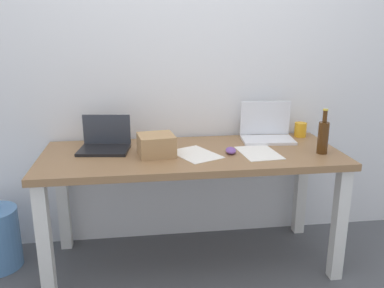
{
  "coord_description": "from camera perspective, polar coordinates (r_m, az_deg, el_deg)",
  "views": [
    {
      "loc": [
        -0.31,
        -2.28,
        1.45
      ],
      "look_at": [
        0.0,
        0.0,
        0.78
      ],
      "focal_mm": 37.95,
      "sensor_mm": 36.0,
      "label": 1
    }
  ],
  "objects": [
    {
      "name": "beer_bottle",
      "position": [
        2.48,
        17.95,
        1.03
      ],
      "size": [
        0.06,
        0.06,
        0.26
      ],
      "color": "#47280F",
      "rests_on": "desk"
    },
    {
      "name": "desk",
      "position": [
        2.44,
        0.0,
        -3.37
      ],
      "size": [
        1.77,
        0.69,
        0.73
      ],
      "color": "olive",
      "rests_on": "ground"
    },
    {
      "name": "laptop_right",
      "position": [
        2.7,
        10.47,
        1.74
      ],
      "size": [
        0.35,
        0.25,
        0.25
      ],
      "color": "silver",
      "rests_on": "desk"
    },
    {
      "name": "cardboard_box",
      "position": [
        2.35,
        -5.04,
        -0.13
      ],
      "size": [
        0.23,
        0.22,
        0.12
      ],
      "primitive_type": "cube",
      "rotation": [
        0.0,
        0.0,
        0.13
      ],
      "color": "tan",
      "rests_on": "desk"
    },
    {
      "name": "paper_sheet_front_right",
      "position": [
        2.42,
        9.38,
        -1.22
      ],
      "size": [
        0.23,
        0.31,
        0.0
      ],
      "primitive_type": "cube",
      "rotation": [
        0.0,
        0.0,
        0.09
      ],
      "color": "white",
      "rests_on": "desk"
    },
    {
      "name": "ground_plane",
      "position": [
        2.72,
        0.0,
        -16.06
      ],
      "size": [
        8.0,
        8.0,
        0.0
      ],
      "primitive_type": "plane",
      "color": "#515459"
    },
    {
      "name": "paper_sheet_center",
      "position": [
        2.36,
        0.51,
        -1.44
      ],
      "size": [
        0.32,
        0.36,
        0.0
      ],
      "primitive_type": "cube",
      "rotation": [
        0.0,
        0.0,
        0.45
      ],
      "color": "white",
      "rests_on": "desk"
    },
    {
      "name": "laptop_left",
      "position": [
        2.5,
        -12.15,
        0.09
      ],
      "size": [
        0.32,
        0.26,
        0.2
      ],
      "color": "black",
      "rests_on": "desk"
    },
    {
      "name": "computer_mouse",
      "position": [
        2.39,
        5.48,
        -0.91
      ],
      "size": [
        0.07,
        0.11,
        0.03
      ],
      "primitive_type": "ellipsoid",
      "rotation": [
        0.0,
        0.0,
        -0.11
      ],
      "color": "#724799",
      "rests_on": "desk"
    },
    {
      "name": "coffee_mug",
      "position": [
        2.84,
        14.99,
        1.96
      ],
      "size": [
        0.08,
        0.08,
        0.09
      ],
      "primitive_type": "cylinder",
      "color": "gold",
      "rests_on": "desk"
    },
    {
      "name": "back_wall",
      "position": [
        2.71,
        -1.19,
        13.0
      ],
      "size": [
        5.2,
        0.08,
        2.6
      ],
      "primitive_type": "cube",
      "color": "white",
      "rests_on": "ground"
    }
  ]
}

